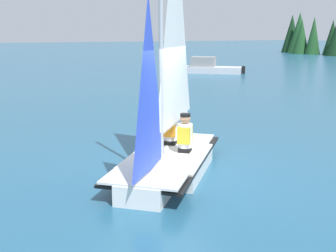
# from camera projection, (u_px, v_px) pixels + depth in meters

# --- Properties ---
(ground_plane) EXTENTS (260.00, 260.00, 0.00)m
(ground_plane) POSITION_uv_depth(u_px,v_px,m) (168.00, 172.00, 8.63)
(ground_plane) COLOR #235675
(sailboat_main) EXTENTS (3.82, 3.72, 5.31)m
(sailboat_main) POSITION_uv_depth(u_px,v_px,m) (169.00, 134.00, 8.50)
(sailboat_main) COLOR white
(sailboat_main) RESTS_ON ground_plane
(sailor_helm) EXTENTS (0.43, 0.42, 1.16)m
(sailor_helm) POSITION_uv_depth(u_px,v_px,m) (185.00, 139.00, 8.73)
(sailor_helm) COLOR black
(sailor_helm) RESTS_ON ground_plane
(sailor_crew) EXTENTS (0.43, 0.42, 1.16)m
(sailor_crew) POSITION_uv_depth(u_px,v_px,m) (171.00, 133.00, 9.33)
(sailor_crew) COLOR black
(sailor_crew) RESTS_ON ground_plane
(motorboat_distant) EXTENTS (4.51, 4.72, 1.14)m
(motorboat_distant) POSITION_uv_depth(u_px,v_px,m) (207.00, 67.00, 30.18)
(motorboat_distant) COLOR silver
(motorboat_distant) RESTS_ON ground_plane
(treeline_shore) EXTENTS (16.75, 4.87, 6.11)m
(treeline_shore) POSITION_uv_depth(u_px,v_px,m) (318.00, 34.00, 56.90)
(treeline_shore) COLOR #143319
(treeline_shore) RESTS_ON ground_plane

